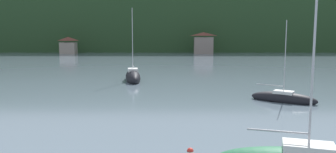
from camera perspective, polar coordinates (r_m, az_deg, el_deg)
name	(u,v)px	position (r m, az deg, el deg)	size (l,w,h in m)	color
wooded_hillside	(168,28)	(154.30, 0.02, 8.15)	(352.00, 69.20, 40.49)	#264223
shore_building_west	(68,45)	(113.83, -16.45, 5.04)	(5.10, 3.79, 5.41)	gray
shore_building_westcentral	(204,43)	(109.27, 6.00, 5.57)	(6.30, 3.29, 6.85)	gray
sailboat_far_0	(133,77)	(46.72, -5.93, -0.07)	(3.21, 7.78, 10.45)	black
sailboat_mid_4	(283,98)	(34.03, 18.86, -3.49)	(6.07, 4.70, 8.06)	black
mooring_buoy_near	(190,151)	(19.17, 3.77, -12.42)	(0.37, 0.37, 0.37)	red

